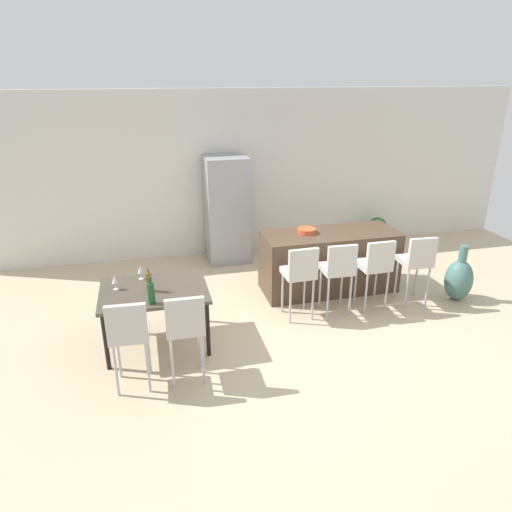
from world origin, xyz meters
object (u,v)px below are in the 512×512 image
refrigerator (227,210)px  wine_bottle_far (151,293)px  wine_glass_left (115,280)px  floor_vase (459,279)px  fruit_bowl (307,231)px  bar_chair_left (300,271)px  bar_chair_right (376,264)px  dining_chair_near (129,331)px  wine_bottle_middle (149,282)px  kitchen_island (329,261)px  wine_glass_right (140,270)px  bar_chair_middle (338,267)px  dining_table (154,294)px  potted_plant (377,229)px  dining_chair_far (185,324)px  bar_chair_far (417,259)px

refrigerator → wine_bottle_far: bearing=-115.7°
wine_glass_left → floor_vase: (4.80, 0.05, -0.54)m
fruit_bowl → bar_chair_left: bearing=-114.5°
bar_chair_right → dining_chair_near: (-3.28, -1.02, 0.00)m
dining_chair_near → bar_chair_right: bearing=17.3°
wine_bottle_far → wine_bottle_middle: wine_bottle_far is taller
kitchen_island → bar_chair_left: size_ratio=1.94×
wine_glass_right → fruit_bowl: fruit_bowl is taller
bar_chair_middle → dining_table: (-2.45, -0.18, -0.02)m
bar_chair_middle → wine_glass_right: 2.60m
bar_chair_right → wine_bottle_far: wine_bottle_far is taller
wine_glass_left → fruit_bowl: size_ratio=0.62×
wine_glass_left → potted_plant: size_ratio=0.31×
bar_chair_right → wine_bottle_middle: bar_chair_right is taller
bar_chair_left → bar_chair_right: (1.10, -0.00, 0.00)m
dining_chair_far → fruit_bowl: 2.75m
dining_table → wine_glass_right: wine_glass_right is taller
dining_chair_near → fruit_bowl: bearing=36.0°
bar_chair_middle → fruit_bowl: 0.90m
dining_chair_far → potted_plant: 5.25m
bar_chair_left → bar_chair_middle: (0.55, -0.00, 0.00)m
bar_chair_right → fruit_bowl: bearing=129.9°
bar_chair_far → wine_glass_right: 3.78m
dining_table → refrigerator: (1.36, 2.54, 0.25)m
dining_chair_near → floor_vase: 4.77m
bar_chair_middle → bar_chair_right: 0.55m
potted_plant → wine_glass_right: bearing=-153.7°
dining_chair_near → fruit_bowl: (2.57, 1.87, 0.26)m
dining_chair_far → floor_vase: size_ratio=1.24×
wine_bottle_far → kitchen_island: bearing=26.3°
bar_chair_left → bar_chair_middle: same height
bar_chair_left → bar_chair_far: size_ratio=1.00×
wine_glass_left → refrigerator: refrigerator is taller
kitchen_island → wine_bottle_far: (-2.67, -1.32, 0.41)m
kitchen_island → wine_bottle_far: wine_bottle_far is taller
fruit_bowl → floor_vase: 2.34m
fruit_bowl → bar_chair_far: bearing=-32.2°
wine_bottle_far → refrigerator: refrigerator is taller
bar_chair_middle → dining_chair_far: size_ratio=1.00×
bar_chair_left → fruit_bowl: size_ratio=3.76×
dining_chair_near → fruit_bowl: size_ratio=3.76×
dining_table → floor_vase: bearing=2.1°
kitchen_island → wine_bottle_middle: bearing=-159.7°
wine_glass_right → floor_vase: size_ratio=0.21×
dining_table → wine_glass_right: (-0.14, 0.34, 0.19)m
wine_bottle_middle → bar_chair_middle: bearing=5.0°
wine_bottle_middle → fruit_bowl: 2.57m
bar_chair_left → dining_chair_near: bearing=-155.0°
fruit_bowl → bar_chair_right: bearing=-50.1°
fruit_bowl → refrigerator: bearing=121.3°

